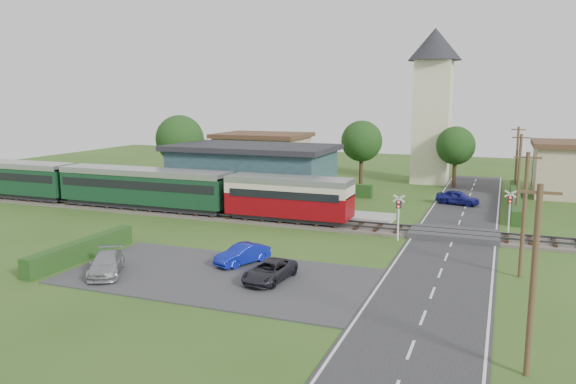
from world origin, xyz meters
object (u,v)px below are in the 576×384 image
(crossing_signal_far, at_px, (510,206))
(car_on_road, at_px, (458,197))
(station_building, at_px, (252,172))
(train, at_px, (114,184))
(church_tower, at_px, (433,94))
(pedestrian_far, at_px, (168,193))
(house_west, at_px, (263,155))
(pedestrian_near, at_px, (288,199))
(equipment_hut, at_px, (149,185))
(car_park_silver, at_px, (106,264))
(car_park_blue, at_px, (242,254))
(car_park_dark, at_px, (270,271))
(crossing_signal_near, at_px, (399,211))

(crossing_signal_far, relative_size, car_on_road, 0.84)
(station_building, relative_size, train, 0.37)
(church_tower, xyz_separation_m, crossing_signal_far, (8.60, -23.61, -8.08))
(station_building, distance_m, church_tower, 23.89)
(station_building, bearing_deg, pedestrian_far, -130.07)
(house_west, relative_size, pedestrian_near, 6.07)
(equipment_hut, xyz_separation_m, crossing_signal_far, (31.60, -0.81, 0.39))
(car_on_road, height_order, car_park_silver, car_on_road)
(station_building, bearing_deg, train, -136.41)
(equipment_hut, height_order, car_park_blue, equipment_hut)
(crossing_signal_far, bearing_deg, church_tower, 110.02)
(church_tower, relative_size, crossing_signal_far, 5.37)
(church_tower, bearing_deg, crossing_signal_far, -69.98)
(station_building, height_order, car_on_road, station_building)
(station_building, relative_size, car_on_road, 4.12)
(car_park_dark, relative_size, pedestrian_far, 2.28)
(house_west, bearing_deg, crossing_signal_near, -49.89)
(car_on_road, bearing_deg, station_building, 116.39)
(church_tower, xyz_separation_m, house_west, (-20.00, -3.00, -7.43))
(station_building, xyz_separation_m, car_park_blue, (8.79, -20.49, -2.03))
(equipment_hut, distance_m, pedestrian_far, 2.65)
(equipment_hut, bearing_deg, house_west, 81.38)
(station_building, height_order, pedestrian_far, station_building)
(station_building, distance_m, car_park_silver, 25.24)
(train, relative_size, crossing_signal_near, 13.18)
(crossing_signal_near, height_order, car_park_silver, crossing_signal_near)
(train, height_order, pedestrian_far, train)
(train, distance_m, pedestrian_near, 15.84)
(train, height_order, car_park_silver, train)
(pedestrian_far, bearing_deg, crossing_signal_near, -82.89)
(car_park_dark, bearing_deg, pedestrian_near, 113.68)
(pedestrian_far, bearing_deg, station_building, -20.40)
(station_building, xyz_separation_m, car_park_dark, (11.51, -22.78, -2.07))
(crossing_signal_near, distance_m, car_park_blue, 11.95)
(car_park_silver, relative_size, pedestrian_far, 2.41)
(church_tower, distance_m, pedestrian_far, 32.45)
(equipment_hut, xyz_separation_m, house_west, (3.00, 19.80, 1.04))
(crossing_signal_far, height_order, car_park_silver, crossing_signal_far)
(train, distance_m, house_west, 23.43)
(pedestrian_near, bearing_deg, crossing_signal_near, 144.48)
(house_west, distance_m, pedestrian_near, 22.97)
(pedestrian_far, bearing_deg, car_on_road, -47.64)
(crossing_signal_far, bearing_deg, car_on_road, 112.83)
(train, relative_size, car_on_road, 11.12)
(station_building, xyz_separation_m, house_west, (-5.00, 14.01, 0.10))
(car_park_silver, bearing_deg, house_west, 70.79)
(house_west, height_order, pedestrian_far, house_west)
(church_tower, height_order, house_west, church_tower)
(equipment_hut, distance_m, train, 3.54)
(church_tower, height_order, crossing_signal_near, church_tower)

